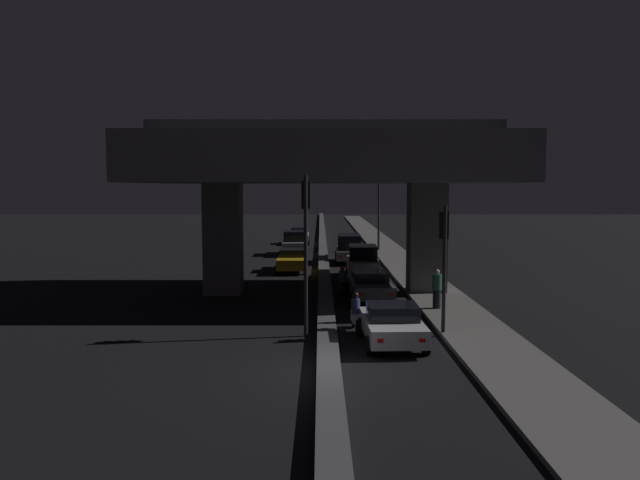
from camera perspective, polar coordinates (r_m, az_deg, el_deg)
The scene contains 17 objects.
ground_plane at distance 17.64m, azimuth 0.91°, elevation -12.23°, with size 200.00×200.00×0.00m, color black.
median_divider at distance 52.10m, azimuth 0.38°, elevation -0.64°, with size 0.66×126.00×0.35m, color #4C4C51.
sidewalk_right at distance 45.48m, azimuth 7.09°, elevation -1.61°, with size 2.64×126.00×0.15m, color #5B5956.
elevated_overpass at distance 30.10m, azimuth 0.58°, elevation 6.79°, with size 17.23×11.02×8.38m.
traffic_light_left_of_median at distance 21.49m, azimuth -1.19°, elevation 1.14°, with size 0.30×0.49×5.59m.
traffic_light_right_of_median at distance 21.98m, azimuth 11.38°, elevation -0.66°, with size 0.30×0.49×4.54m.
street_lamp at distance 49.99m, azimuth 5.17°, elevation 4.12°, with size 2.22×0.32×7.63m.
car_white_lead at distance 20.80m, azimuth 6.71°, elevation -7.64°, with size 2.05×4.01×1.36m.
car_grey_second at distance 28.91m, azimuth 4.68°, elevation -4.10°, with size 2.07×4.57×1.33m.
car_silver_third at distance 35.68m, azimuth 4.05°, elevation -1.96°, with size 2.03×4.25×1.85m.
car_grey_fourth at distance 42.71m, azimuth 2.78°, elevation -0.72°, with size 1.98×4.38×1.93m.
car_taxi_yellow_lead_oncoming at distance 38.44m, azimuth -2.44°, elevation -1.83°, with size 1.87×4.50×1.37m.
car_silver_second_oncoming at distance 47.74m, azimuth -2.22°, elevation -0.23°, with size 2.07×4.25×1.82m.
car_white_third_oncoming at distance 56.74m, azimuth -1.77°, elevation 0.42°, with size 1.86×4.16×1.49m.
motorcycle_white_filtering_near at distance 22.53m, azimuth 3.39°, elevation -6.85°, with size 0.34×1.85×1.43m.
motorcycle_black_filtering_mid at distance 30.20m, azimuth 2.18°, elevation -3.87°, with size 0.32×1.88×1.39m.
pedestrian_on_sidewalk at distance 26.42m, azimuth 10.76°, elevation -4.43°, with size 0.39×0.39×1.63m.
Camera 1 is at (-0.24, -16.86, 5.20)m, focal length 35.00 mm.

